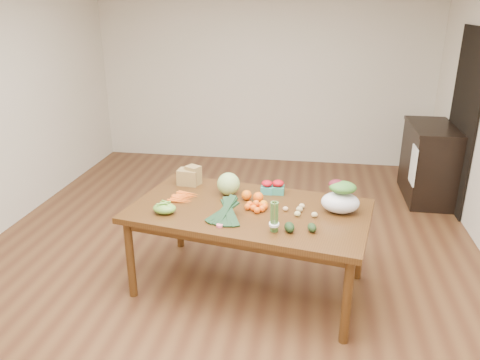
% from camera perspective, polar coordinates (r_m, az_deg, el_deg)
% --- Properties ---
extents(floor, '(6.00, 6.00, 0.00)m').
position_cam_1_polar(floor, '(4.73, -1.48, -8.84)').
color(floor, brown).
rests_on(floor, ground).
extents(room_walls, '(5.02, 6.02, 2.70)m').
position_cam_1_polar(room_walls, '(4.22, -1.65, 7.28)').
color(room_walls, beige).
rests_on(room_walls, floor).
extents(dining_table, '(2.09, 1.40, 0.75)m').
position_cam_1_polar(dining_table, '(4.03, 1.10, -8.32)').
color(dining_table, '#42270F').
rests_on(dining_table, floor).
extents(doorway_dark, '(0.02, 1.00, 2.10)m').
position_cam_1_polar(doorway_dark, '(6.03, 25.49, 6.49)').
color(doorway_dark, black).
rests_on(doorway_dark, floor).
extents(cabinet, '(0.52, 1.02, 0.94)m').
position_cam_1_polar(cabinet, '(6.29, 21.96, 2.02)').
color(cabinet, black).
rests_on(cabinet, floor).
extents(dish_towel, '(0.02, 0.28, 0.45)m').
position_cam_1_polar(dish_towel, '(5.85, 20.36, 1.69)').
color(dish_towel, white).
rests_on(dish_towel, cabinet).
extents(paper_bag, '(0.28, 0.25, 0.18)m').
position_cam_1_polar(paper_bag, '(4.36, -6.32, 0.56)').
color(paper_bag, olive).
rests_on(paper_bag, dining_table).
extents(cabbage, '(0.20, 0.20, 0.20)m').
position_cam_1_polar(cabbage, '(4.10, -1.41, -0.48)').
color(cabbage, '#91B065').
rests_on(cabbage, dining_table).
extents(strawberry_basket_a, '(0.12, 0.12, 0.09)m').
position_cam_1_polar(strawberry_basket_a, '(4.15, 3.30, -1.00)').
color(strawberry_basket_a, red).
rests_on(strawberry_basket_a, dining_table).
extents(strawberry_basket_b, '(0.13, 0.13, 0.10)m').
position_cam_1_polar(strawberry_basket_b, '(4.15, 4.66, -1.00)').
color(strawberry_basket_b, '#B40C1A').
rests_on(strawberry_basket_b, dining_table).
extents(orange_a, '(0.09, 0.09, 0.09)m').
position_cam_1_polar(orange_a, '(4.01, 0.81, -1.86)').
color(orange_a, '#E4520E').
rests_on(orange_a, dining_table).
extents(orange_b, '(0.09, 0.09, 0.09)m').
position_cam_1_polar(orange_b, '(3.97, 2.25, -2.09)').
color(orange_b, '#FC5B0F').
rests_on(orange_b, dining_table).
extents(orange_c, '(0.07, 0.07, 0.07)m').
position_cam_1_polar(orange_c, '(3.86, 2.90, -2.97)').
color(orange_c, orange).
rests_on(orange_c, dining_table).
extents(mandarin_cluster, '(0.21, 0.21, 0.09)m').
position_cam_1_polar(mandarin_cluster, '(3.82, 1.99, -3.03)').
color(mandarin_cluster, '#F05E0E').
rests_on(mandarin_cluster, dining_table).
extents(carrots, '(0.26, 0.28, 0.03)m').
position_cam_1_polar(carrots, '(4.07, -6.88, -2.09)').
color(carrots, orange).
rests_on(carrots, dining_table).
extents(snap_pea_bag, '(0.19, 0.14, 0.09)m').
position_cam_1_polar(snap_pea_bag, '(3.81, -9.18, -3.44)').
color(snap_pea_bag, '#75B23C').
rests_on(snap_pea_bag, dining_table).
extents(kale_bunch, '(0.39, 0.45, 0.16)m').
position_cam_1_polar(kale_bunch, '(3.61, -1.93, -3.92)').
color(kale_bunch, black).
rests_on(kale_bunch, dining_table).
extents(asparagus_bundle, '(0.10, 0.13, 0.26)m').
position_cam_1_polar(asparagus_bundle, '(3.43, 4.20, -4.49)').
color(asparagus_bundle, '#48853D').
rests_on(asparagus_bundle, dining_table).
extents(potato_a, '(0.04, 0.04, 0.04)m').
position_cam_1_polar(potato_a, '(3.83, 5.57, -3.51)').
color(potato_a, tan).
rests_on(potato_a, dining_table).
extents(potato_b, '(0.05, 0.05, 0.04)m').
position_cam_1_polar(potato_b, '(3.74, 7.01, -4.11)').
color(potato_b, '#D8CC7C').
rests_on(potato_b, dining_table).
extents(potato_c, '(0.06, 0.05, 0.05)m').
position_cam_1_polar(potato_c, '(3.82, 7.26, -3.57)').
color(potato_c, tan).
rests_on(potato_c, dining_table).
extents(potato_d, '(0.05, 0.05, 0.04)m').
position_cam_1_polar(potato_d, '(3.88, 7.54, -3.18)').
color(potato_d, tan).
rests_on(potato_d, dining_table).
extents(potato_e, '(0.05, 0.05, 0.04)m').
position_cam_1_polar(potato_e, '(3.75, 9.06, -4.20)').
color(potato_e, tan).
rests_on(potato_e, dining_table).
extents(avocado_a, '(0.10, 0.13, 0.07)m').
position_cam_1_polar(avocado_a, '(3.49, 6.04, -5.74)').
color(avocado_a, black).
rests_on(avocado_a, dining_table).
extents(avocado_b, '(0.09, 0.11, 0.06)m').
position_cam_1_polar(avocado_b, '(3.51, 8.77, -5.75)').
color(avocado_b, black).
rests_on(avocado_b, dining_table).
extents(salad_bag, '(0.34, 0.28, 0.24)m').
position_cam_1_polar(salad_bag, '(3.83, 12.16, -2.23)').
color(salad_bag, silver).
rests_on(salad_bag, dining_table).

